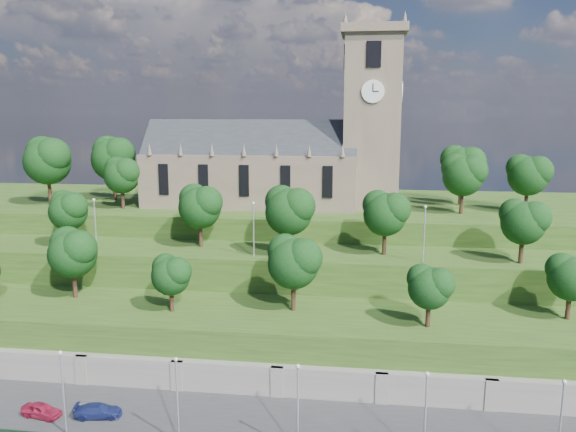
# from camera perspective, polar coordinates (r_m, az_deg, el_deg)

# --- Properties ---
(promenade) EXTENTS (160.00, 12.00, 2.00)m
(promenade) POSITION_cam_1_polar(r_m,az_deg,el_deg) (54.27, -7.59, -20.88)
(promenade) COLOR #2D2D30
(promenade) RESTS_ON ground
(retaining_wall) EXTENTS (160.00, 2.10, 5.00)m
(retaining_wall) POSITION_cam_1_polar(r_m,az_deg,el_deg) (58.58, -6.06, -16.65)
(retaining_wall) COLOR slate
(retaining_wall) RESTS_ON ground
(embankment_lower) EXTENTS (160.00, 12.00, 8.00)m
(embankment_lower) POSITION_cam_1_polar(r_m,az_deg,el_deg) (63.24, -4.80, -12.99)
(embankment_lower) COLOR #294617
(embankment_lower) RESTS_ON ground
(embankment_upper) EXTENTS (160.00, 10.00, 12.00)m
(embankment_upper) POSITION_cam_1_polar(r_m,az_deg,el_deg) (72.59, -2.98, -8.12)
(embankment_upper) COLOR #294617
(embankment_upper) RESTS_ON ground
(hilltop) EXTENTS (160.00, 32.00, 15.00)m
(hilltop) POSITION_cam_1_polar(r_m,az_deg,el_deg) (92.11, -0.65, -3.09)
(hilltop) COLOR #294617
(hilltop) RESTS_ON ground
(church) EXTENTS (38.60, 12.35, 27.60)m
(church) POSITION_cam_1_polar(r_m,az_deg,el_deg) (85.68, -0.52, 6.07)
(church) COLOR brown
(church) RESTS_ON hilltop
(trees_lower) EXTENTS (67.74, 8.88, 8.30)m
(trees_lower) POSITION_cam_1_polar(r_m,az_deg,el_deg) (60.70, -4.81, -4.96)
(trees_lower) COLOR black
(trees_lower) RESTS_ON embankment_lower
(trees_upper) EXTENTS (61.14, 8.59, 8.54)m
(trees_upper) POSITION_cam_1_polar(r_m,az_deg,el_deg) (68.43, 0.02, 0.61)
(trees_upper) COLOR black
(trees_upper) RESTS_ON embankment_upper
(trees_hilltop) EXTENTS (78.15, 15.66, 10.54)m
(trees_hilltop) POSITION_cam_1_polar(r_m,az_deg,el_deg) (85.60, -4.48, 5.31)
(trees_hilltop) COLOR black
(trees_hilltop) RESTS_ON hilltop
(lamp_posts_promenade) EXTENTS (60.36, 0.36, 7.58)m
(lamp_posts_promenade) POSITION_cam_1_polar(r_m,az_deg,el_deg) (49.23, -11.20, -17.28)
(lamp_posts_promenade) COLOR #B2B2B7
(lamp_posts_promenade) RESTS_ON promenade
(lamp_posts_upper) EXTENTS (40.36, 0.36, 6.71)m
(lamp_posts_upper) POSITION_cam_1_polar(r_m,az_deg,el_deg) (67.16, -3.52, -0.87)
(lamp_posts_upper) COLOR #B2B2B7
(lamp_posts_upper) RESTS_ON embankment_upper
(car_left) EXTENTS (3.95, 2.13, 1.28)m
(car_left) POSITION_cam_1_polar(r_m,az_deg,el_deg) (58.15, -23.75, -17.60)
(car_left) COLOR maroon
(car_left) RESTS_ON promenade
(car_right) EXTENTS (4.43, 2.40, 1.22)m
(car_right) POSITION_cam_1_polar(r_m,az_deg,el_deg) (56.34, -18.71, -18.23)
(car_right) COLOR navy
(car_right) RESTS_ON promenade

